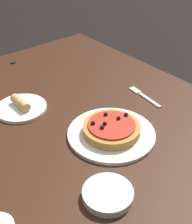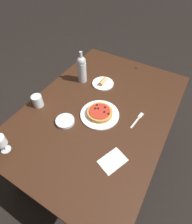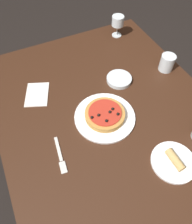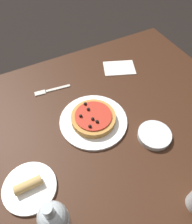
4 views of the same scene
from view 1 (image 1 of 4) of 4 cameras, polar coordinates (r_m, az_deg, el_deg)
The scene contains 7 objects.
dining_table at distance 1.12m, azimuth -0.81°, elevation -6.43°, with size 1.52×1.07×0.76m.
dinner_plate at distance 1.05m, azimuth 2.82°, elevation -3.98°, with size 0.30×0.30×0.01m.
pizza at distance 1.04m, azimuth 2.84°, elevation -2.99°, with size 0.19×0.19×0.05m.
side_bowl at distance 0.86m, azimuth 2.17°, elevation -14.78°, with size 0.14×0.14×0.02m.
fork at distance 1.27m, azimuth 8.53°, elevation 3.03°, with size 0.18×0.04×0.00m.
side_plate at distance 1.20m, azimuth -13.54°, elevation 0.91°, with size 0.19×0.19×0.05m.
bottle_cap at distance 1.58m, azimuth -14.89°, elevation 8.77°, with size 0.02×0.02×0.01m.
Camera 1 is at (0.66, -0.53, 1.43)m, focal length 50.00 mm.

